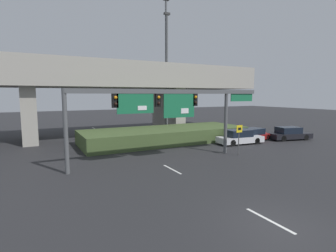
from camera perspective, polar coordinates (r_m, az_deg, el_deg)
The scene contains 11 objects.
ground_plane at distance 11.61m, azimuth 22.51°, elevation -19.10°, with size 160.00×160.00×0.00m, color #262628.
lane_markings at distance 21.31m, azimuth -4.35°, elevation -6.68°, with size 0.14×42.88×0.01m.
signal_gantry at distance 19.44m, azimuth 0.30°, elevation 5.02°, with size 15.80×0.44×5.37m.
speed_limit_sign at distance 22.13m, azimuth 15.20°, elevation -1.99°, with size 0.60×0.11×2.57m.
highway_light_pole_near at distance 31.97m, azimuth -0.43°, elevation 13.01°, with size 0.70×0.36×16.06m.
highway_light_pole_far at distance 31.60m, azimuth -0.24°, elevation 11.54°, with size 0.70×0.36×14.37m.
overpass_bridge at distance 32.60m, azimuth -13.30°, elevation 8.94°, with size 39.34×8.88×8.69m.
grass_embankment at distance 27.76m, azimuth -0.52°, elevation -1.98°, with size 17.46×6.19×1.43m.
parked_sedan_near_right at distance 27.57m, azimuth 15.33°, elevation -2.39°, with size 4.88×2.21×1.46m.
parked_sedan_mid_right at distance 30.00m, azimuth 18.00°, elevation -1.83°, with size 4.69×2.19×1.35m.
parked_sedan_far_right at distance 32.05m, azimuth 24.87°, elevation -1.54°, with size 4.93×2.86×1.42m.
Camera 1 is at (-8.18, -6.56, 4.98)m, focal length 28.00 mm.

